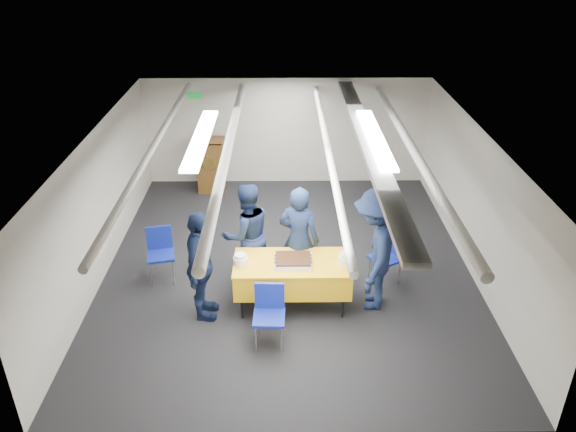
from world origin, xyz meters
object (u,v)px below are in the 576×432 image
object	(u,v)px
serving_table	(292,274)
chair_near	(269,309)
sheet_cake	(293,260)
podium	(211,163)
sailor_b	(247,234)
sailor_a	(299,240)
sailor_d	(376,250)
chair_left	(160,248)
chair_right	(390,252)
sailor_c	(200,267)

from	to	relation	value
serving_table	chair_near	distance (m)	0.85
sheet_cake	podium	size ratio (longest dim) A/B	0.43
serving_table	sailor_b	world-z (taller)	sailor_b
serving_table	sheet_cake	world-z (taller)	sheet_cake
sailor_a	chair_near	bearing A→B (deg)	89.65
serving_table	sailor_d	size ratio (longest dim) A/B	0.90
chair_near	chair_left	distance (m)	2.38
sheet_cake	chair_right	distance (m)	1.70
sailor_d	sailor_b	bearing A→B (deg)	-95.45
sheet_cake	sailor_c	xyz separation A→B (m)	(-1.31, -0.19, 0.02)
chair_left	sailor_d	world-z (taller)	sailor_d
chair_near	sailor_b	xyz separation A→B (m)	(-0.37, 1.47, 0.31)
sheet_cake	chair_right	xyz separation A→B (m)	(1.53, 0.68, -0.28)
podium	chair_near	bearing A→B (deg)	-74.94
chair_near	sailor_d	size ratio (longest dim) A/B	0.46
sheet_cake	sailor_b	world-z (taller)	sailor_b
chair_right	sailor_c	world-z (taller)	sailor_c
sailor_a	sailor_c	distance (m)	1.56
chair_near	sailor_a	size ratio (longest dim) A/B	0.50
sailor_b	chair_left	bearing A→B (deg)	-29.20
chair_near	sailor_d	distance (m)	1.78
serving_table	sailor_a	bearing A→B (deg)	76.99
podium	sheet_cake	bearing A→B (deg)	-68.32
chair_left	sailor_c	bearing A→B (deg)	-52.33
chair_right	sailor_a	size ratio (longest dim) A/B	0.50
sailor_c	serving_table	bearing A→B (deg)	-77.74
chair_right	sailor_d	bearing A→B (deg)	-118.87
serving_table	chair_right	distance (m)	1.67
chair_right	chair_near	bearing A→B (deg)	-142.44
sailor_b	sailor_a	bearing A→B (deg)	141.19
chair_near	sailor_a	bearing A→B (deg)	71.08
sheet_cake	chair_near	distance (m)	0.87
sheet_cake	sailor_d	size ratio (longest dim) A/B	0.29
podium	sailor_a	distance (m)	4.08
podium	sailor_c	size ratio (longest dim) A/B	0.75
sheet_cake	sailor_c	world-z (taller)	sailor_c
chair_right	sailor_d	size ratio (longest dim) A/B	0.46
sailor_c	sailor_d	xyz separation A→B (m)	(2.50, 0.25, 0.11)
sailor_d	sailor_a	bearing A→B (deg)	-98.36
chair_near	chair_left	bearing A→B (deg)	137.88
chair_right	chair_left	bearing A→B (deg)	177.47
chair_right	sailor_c	bearing A→B (deg)	-163.05
chair_right	sailor_b	size ratio (longest dim) A/B	0.52
serving_table	chair_right	size ratio (longest dim) A/B	1.95
sailor_a	sailor_b	size ratio (longest dim) A/B	1.03
chair_near	sailor_a	xyz separation A→B (m)	(0.43, 1.26, 0.34)
chair_near	chair_right	distance (m)	2.35
serving_table	sheet_cake	size ratio (longest dim) A/B	3.15
serving_table	chair_left	distance (m)	2.24
sailor_a	serving_table	bearing A→B (deg)	95.56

